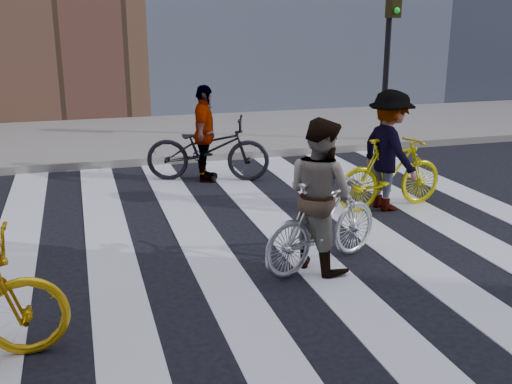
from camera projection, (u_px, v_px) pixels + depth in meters
name	position (u px, v px, depth m)	size (l,w,h in m)	color
ground	(263.00, 261.00, 6.83)	(100.00, 100.00, 0.00)	black
sidewalk_far	(165.00, 136.00, 13.71)	(100.00, 5.00, 0.15)	gray
zebra_crosswalk	(263.00, 261.00, 6.83)	(8.25, 10.00, 0.01)	silver
traffic_signal	(390.00, 38.00, 12.31)	(0.22, 0.42, 3.33)	black
bike_silver_mid	(323.00, 223.00, 6.56)	(0.48, 1.70, 1.02)	#B2B3BC
bike_yellow_right	(391.00, 173.00, 8.60)	(0.49, 1.74, 1.05)	#C5C10A
bike_dark_rear	(208.00, 149.00, 10.10)	(0.73, 2.08, 1.09)	black
rider_mid	(320.00, 194.00, 6.46)	(0.82, 0.64, 1.68)	slate
rider_right	(389.00, 151.00, 8.49)	(1.11, 0.64, 1.72)	slate
rider_rear	(204.00, 134.00, 10.01)	(0.95, 0.40, 1.62)	slate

